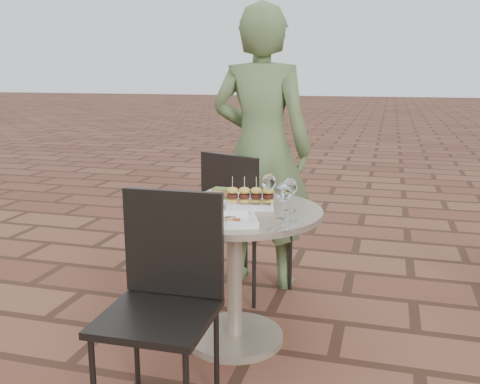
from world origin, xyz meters
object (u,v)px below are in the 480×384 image
(cafe_table, at_px, (234,255))
(plate_tuna, at_px, (230,219))
(chair_near, at_px, (165,285))
(plate_salmon, at_px, (222,197))
(diner, at_px, (261,150))
(chair_far, at_px, (240,213))
(plate_sliders, at_px, (250,199))

(cafe_table, distance_m, plate_tuna, 0.36)
(chair_near, distance_m, plate_salmon, 0.82)
(diner, relative_size, plate_tuna, 5.91)
(chair_far, bearing_deg, plate_salmon, 116.37)
(plate_tuna, bearing_deg, cafe_table, 101.67)
(chair_far, bearing_deg, diner, -79.63)
(diner, bearing_deg, plate_sliders, 102.36)
(cafe_table, height_order, plate_sliders, plate_sliders)
(chair_near, xyz_separation_m, diner, (0.06, 1.47, 0.37))
(plate_sliders, relative_size, plate_tuna, 0.93)
(diner, xyz_separation_m, plate_tuna, (0.11, -1.10, -0.17))
(diner, distance_m, plate_tuna, 1.11)
(plate_salmon, height_order, plate_sliders, plate_sliders)
(plate_salmon, height_order, plate_tuna, plate_salmon)
(chair_near, xyz_separation_m, plate_salmon, (-0.00, 0.79, 0.20))
(plate_sliders, bearing_deg, diner, 99.25)
(chair_near, xyz_separation_m, plate_sliders, (0.18, 0.71, 0.22))
(chair_far, height_order, plate_tuna, chair_far)
(plate_sliders, bearing_deg, chair_far, 111.16)
(chair_far, height_order, plate_sliders, chair_far)
(diner, bearing_deg, chair_far, 78.74)
(cafe_table, xyz_separation_m, plate_salmon, (-0.12, 0.17, 0.26))
(plate_tuna, bearing_deg, chair_far, 102.34)
(diner, bearing_deg, plate_tuna, 99.04)
(chair_far, distance_m, plate_tuna, 0.87)
(cafe_table, relative_size, diner, 0.49)
(diner, bearing_deg, chair_near, 90.92)
(cafe_table, bearing_deg, chair_near, -100.80)
(cafe_table, xyz_separation_m, plate_sliders, (0.06, 0.09, 0.28))
(cafe_table, xyz_separation_m, plate_tuna, (0.05, -0.25, 0.26))
(chair_far, height_order, plate_salmon, chair_far)
(chair_far, relative_size, plate_tuna, 3.00)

